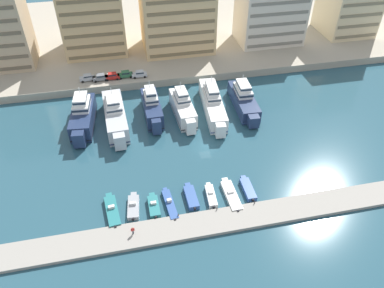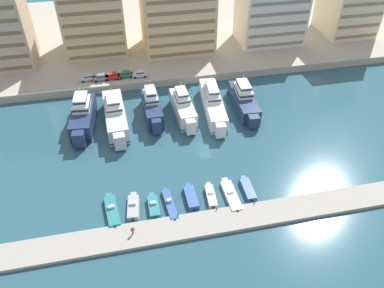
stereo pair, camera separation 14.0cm
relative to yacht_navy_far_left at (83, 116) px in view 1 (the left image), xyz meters
The scene contains 29 objects.
ground_plane 29.84m from the yacht_navy_far_left, 27.64° to the right, with size 400.00×400.00×0.00m, color #285160.
quay_promenade 55.03m from the yacht_navy_far_left, 61.41° to the left, with size 180.00×70.00×2.11m, color #ADA38E.
pier_dock 43.73m from the yacht_navy_far_left, 52.93° to the right, with size 120.00×5.36×0.68m, color #9E998E.
yacht_navy_far_left is the anchor object (origin of this frame).
yacht_silver_left 7.53m from the yacht_navy_far_left, ahead, with size 5.43×20.56×8.53m.
yacht_navy_mid_left 16.32m from the yacht_navy_far_left, ahead, with size 4.04×15.96×8.76m.
yacht_white_center_left 23.68m from the yacht_navy_far_left, ahead, with size 4.66×16.22×8.46m.
yacht_white_center 31.20m from the yacht_navy_far_left, ahead, with size 5.65×22.17×8.28m.
yacht_navy_center_right 39.27m from the yacht_navy_far_left, ahead, with size 5.17×18.38×8.05m.
motorboat_teal_far_left 29.10m from the yacht_navy_far_left, 79.69° to the right, with size 2.86×8.45×1.45m.
motorboat_grey_left 29.83m from the yacht_navy_far_left, 72.24° to the right, with size 2.62×6.62×1.40m.
motorboat_teal_mid_left 31.83m from the yacht_navy_far_left, 66.26° to the right, with size 1.93×6.05×1.47m.
motorboat_blue_center_left 33.23m from the yacht_navy_far_left, 61.62° to the right, with size 2.12×8.29×1.38m.
motorboat_blue_center 34.69m from the yacht_navy_far_left, 54.74° to the right, with size 2.08×6.68×1.05m.
motorboat_white_center_right 37.39m from the yacht_navy_far_left, 50.52° to the right, with size 1.91×6.33×1.41m.
motorboat_white_mid_right 40.35m from the yacht_navy_far_left, 46.86° to the right, with size 2.29×8.80×1.27m.
motorboat_blue_right 42.31m from the yacht_navy_far_left, 42.42° to the right, with size 1.88×6.62×0.99m.
car_silver_far_left 17.21m from the yacht_navy_far_left, 86.32° to the left, with size 4.21×2.15×1.80m.
car_grey_left 17.16m from the yacht_navy_far_left, 74.71° to the left, with size 4.18×2.09×1.80m.
car_red_mid_left 18.26m from the yacht_navy_far_left, 65.31° to the left, with size 4.13×1.98×1.80m.
car_green_center_left 20.21m from the yacht_navy_far_left, 56.39° to the left, with size 4.19×2.10×1.80m.
car_silver_center 22.11m from the yacht_navy_far_left, 47.28° to the left, with size 4.12×1.97×1.80m.
apartment_block_left 37.83m from the yacht_navy_far_left, 83.62° to the left, with size 17.90×17.04×21.28m.
apartment_block_mid_left 43.97m from the yacht_navy_far_left, 48.68° to the left, with size 21.05×16.13×20.71m.
apartment_block_center_left 66.14m from the yacht_navy_far_left, 28.62° to the left, with size 19.79×13.66×21.25m.
pedestrian_near_edge 35.63m from the yacht_navy_far_left, 76.16° to the right, with size 0.63×0.29×1.64m.
bollard_west 36.53m from the yacht_navy_far_left, 62.65° to the right, with size 0.20×0.20×0.61m.
bollard_west_mid 40.34m from the yacht_navy_far_left, 53.53° to the right, with size 0.20×0.20×0.61m.
bollard_east_mid 44.98m from the yacht_navy_far_left, 46.14° to the right, with size 0.20×0.20×0.61m.
Camera 1 is at (-16.13, -61.44, 53.59)m, focal length 35.00 mm.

